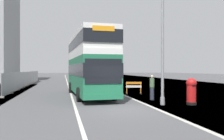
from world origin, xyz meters
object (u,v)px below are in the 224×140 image
at_px(lamppost_foreground, 163,35).
at_px(roadworks_barrier, 134,87).
at_px(red_pillar_postbox, 191,90).
at_px(car_oncoming_near, 82,78).
at_px(pedestrian_at_kerb, 152,87).
at_px(double_decker_bus, 89,64).
at_px(car_receding_mid, 79,77).

xyz_separation_m(lamppost_foreground, roadworks_barrier, (0.16, 6.72, -3.72)).
distance_m(red_pillar_postbox, car_oncoming_near, 21.43).
height_order(red_pillar_postbox, pedestrian_at_kerb, pedestrian_at_kerb).
xyz_separation_m(double_decker_bus, pedestrian_at_kerb, (4.24, -3.55, -1.82)).
bearing_deg(pedestrian_at_kerb, lamppost_foreground, -95.83).
bearing_deg(car_oncoming_near, double_decker_bus, -91.88).
relative_size(red_pillar_postbox, car_receding_mid, 0.39).
bearing_deg(lamppost_foreground, car_receding_mid, 97.60).
relative_size(red_pillar_postbox, pedestrian_at_kerb, 0.93).
bearing_deg(car_receding_mid, double_decker_bus, -91.26).
distance_m(roadworks_barrier, pedestrian_at_kerb, 4.29).
relative_size(lamppost_foreground, red_pillar_postbox, 5.47).
bearing_deg(red_pillar_postbox, roadworks_barrier, 103.40).
xyz_separation_m(roadworks_barrier, car_oncoming_near, (-3.68, 13.74, 0.27)).
bearing_deg(roadworks_barrier, car_oncoming_near, 104.98).
relative_size(double_decker_bus, car_oncoming_near, 2.83).
relative_size(lamppost_foreground, car_oncoming_near, 2.37).
xyz_separation_m(lamppost_foreground, red_pillar_postbox, (1.83, -0.29, -3.46)).
distance_m(double_decker_bus, car_receding_mid, 20.62).
bearing_deg(red_pillar_postbox, double_decker_bus, 132.83).
xyz_separation_m(red_pillar_postbox, roadworks_barrier, (-1.67, 7.01, -0.26)).
height_order(red_pillar_postbox, roadworks_barrier, red_pillar_postbox).
bearing_deg(roadworks_barrier, pedestrian_at_kerb, -88.82).
bearing_deg(roadworks_barrier, lamppost_foreground, -91.37).
relative_size(lamppost_foreground, car_receding_mid, 2.12).
relative_size(double_decker_bus, roadworks_barrier, 7.49).
bearing_deg(car_receding_mid, roadworks_barrier, -79.41).
relative_size(lamppost_foreground, roadworks_barrier, 6.28).
relative_size(roadworks_barrier, pedestrian_at_kerb, 0.81).
distance_m(lamppost_foreground, car_receding_mid, 26.97).
xyz_separation_m(double_decker_bus, lamppost_foreground, (3.99, -5.99, 1.65)).
bearing_deg(double_decker_bus, car_receding_mid, 88.74).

